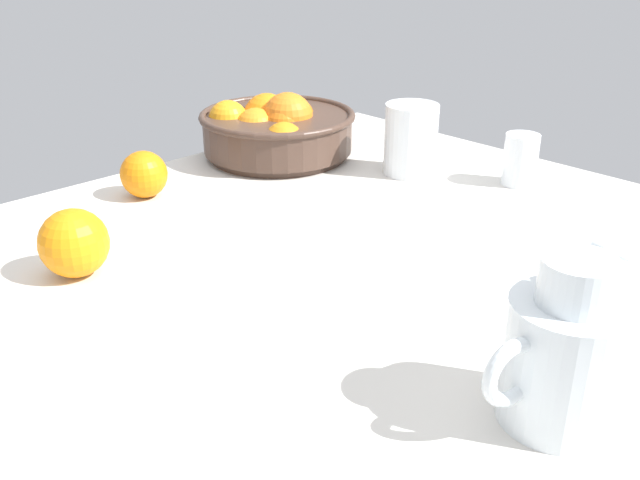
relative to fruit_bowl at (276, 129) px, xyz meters
The scene contains 7 objects.
ground_plane 49.65cm from the fruit_bowl, 127.96° to the right, with size 124.84×99.25×3.00cm, color silver.
fruit_bowl is the anchor object (origin of this frame).
juice_pitcher 76.79cm from the fruit_bowl, 112.80° to the right, with size 14.46×10.09×15.78cm.
juice_glass 41.53cm from the fruit_bowl, 63.98° to the right, with size 5.34×5.34×8.09cm.
second_glass 24.07cm from the fruit_bowl, 65.57° to the right, with size 8.65×8.65×11.45cm.
loose_orange_0 27.19cm from the fruit_bowl, behind, with size 7.05×7.05×7.05cm, color orange.
loose_orange_1 49.93cm from the fruit_bowl, 158.78° to the right, with size 8.18×8.18×8.18cm, color orange.
Camera 1 is at (-47.66, -53.34, 39.08)cm, focal length 40.00 mm.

